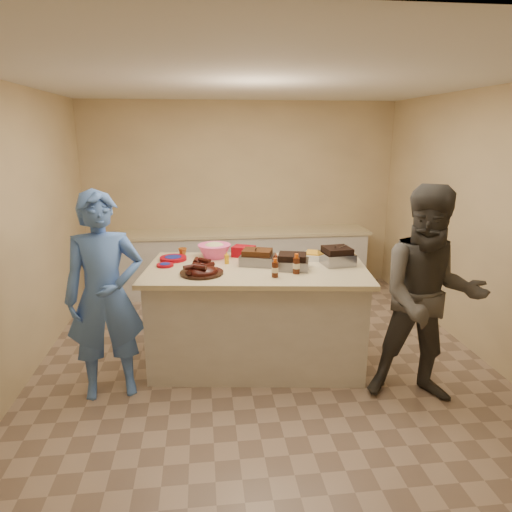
{
  "coord_description": "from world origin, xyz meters",
  "views": [
    {
      "loc": [
        -0.57,
        -4.16,
        2.27
      ],
      "look_at": [
        -0.07,
        0.08,
        1.1
      ],
      "focal_mm": 32.0,
      "sensor_mm": 36.0,
      "label": 1
    }
  ],
  "objects": [
    {
      "name": "pulled_pork_tray",
      "position": [
        -0.05,
        0.13,
        1.0
      ],
      "size": [
        0.38,
        0.33,
        0.1
      ],
      "primitive_type": "cube",
      "rotation": [
        0.0,
        0.0,
        -0.3
      ],
      "color": "#47230F",
      "rests_on": "island"
    },
    {
      "name": "guest_gray",
      "position": [
        1.29,
        -0.78,
        0.0
      ],
      "size": [
        1.34,
        2.04,
        0.71
      ],
      "primitive_type": "imported",
      "rotation": [
        0.0,
        0.0,
        -0.25
      ],
      "color": "#4C4944",
      "rests_on": "ground"
    },
    {
      "name": "room",
      "position": [
        0.0,
        0.0,
        0.0
      ],
      "size": [
        4.5,
        5.0,
        2.7
      ],
      "primitive_type": null,
      "color": "#D6BB88",
      "rests_on": "ground"
    },
    {
      "name": "back_counter",
      "position": [
        0.0,
        2.2,
        0.45
      ],
      "size": [
        3.6,
        0.64,
        0.9
      ],
      "primitive_type": null,
      "color": "beige",
      "rests_on": "ground"
    },
    {
      "name": "coleslaw_bowl",
      "position": [
        -0.46,
        0.44,
        1.0
      ],
      "size": [
        0.38,
        0.38,
        0.24
      ],
      "primitive_type": null,
      "rotation": [
        0.0,
        0.0,
        -0.13
      ],
      "color": "#FF509B",
      "rests_on": "island"
    },
    {
      "name": "plate_stack_small",
      "position": [
        -0.95,
        0.17,
        1.0
      ],
      "size": [
        0.18,
        0.18,
        0.02
      ],
      "primitive_type": "cylinder",
      "rotation": [
        0.0,
        0.0,
        -0.13
      ],
      "color": "maroon",
      "rests_on": "island"
    },
    {
      "name": "sauce_bowl",
      "position": [
        -0.02,
        0.23,
        1.0
      ],
      "size": [
        0.13,
        0.05,
        0.12
      ],
      "primitive_type": "imported",
      "rotation": [
        0.0,
        0.0,
        -0.13
      ],
      "color": "silver",
      "rests_on": "island"
    },
    {
      "name": "mustard_bottle",
      "position": [
        -0.35,
        0.19,
        1.0
      ],
      "size": [
        0.05,
        0.05,
        0.12
      ],
      "primitive_type": "cylinder",
      "rotation": [
        0.0,
        0.0,
        -0.13
      ],
      "color": "#ECA510",
      "rests_on": "island"
    },
    {
      "name": "island",
      "position": [
        -0.07,
        0.03,
        0.0
      ],
      "size": [
        2.24,
        1.38,
        1.0
      ],
      "primitive_type": null,
      "rotation": [
        0.0,
        0.0,
        -0.13
      ],
      "color": "beige",
      "rests_on": "ground"
    },
    {
      "name": "bbq_bottle_a",
      "position": [
        0.06,
        -0.29,
        1.0
      ],
      "size": [
        0.07,
        0.07,
        0.18
      ],
      "primitive_type": "cylinder",
      "rotation": [
        0.0,
        0.0,
        -0.13
      ],
      "color": "#3A1609",
      "rests_on": "island"
    },
    {
      "name": "plate_stack_large",
      "position": [
        -0.88,
        0.39,
        1.0
      ],
      "size": [
        0.31,
        0.31,
        0.03
      ],
      "primitive_type": "cylinder",
      "rotation": [
        0.0,
        0.0,
        -0.13
      ],
      "color": "maroon",
      "rests_on": "island"
    },
    {
      "name": "roasting_pan",
      "position": [
        0.73,
        0.05,
        1.0
      ],
      "size": [
        0.33,
        0.33,
        0.12
      ],
      "primitive_type": "cube",
      "rotation": [
        0.0,
        0.0,
        0.12
      ],
      "color": "gray",
      "rests_on": "island"
    },
    {
      "name": "sausage_plate",
      "position": [
        0.17,
        0.3,
        1.0
      ],
      "size": [
        0.28,
        0.28,
        0.04
      ],
      "primitive_type": "cylinder",
      "rotation": [
        0.0,
        0.0,
        -0.08
      ],
      "color": "silver",
      "rests_on": "island"
    },
    {
      "name": "brisket_tray",
      "position": [
        0.27,
        -0.06,
        1.0
      ],
      "size": [
        0.36,
        0.32,
        0.09
      ],
      "primitive_type": "cube",
      "rotation": [
        0.0,
        0.0,
        -0.26
      ],
      "color": "black",
      "rests_on": "island"
    },
    {
      "name": "plastic_cup",
      "position": [
        -0.79,
        0.55,
        1.0
      ],
      "size": [
        0.1,
        0.1,
        0.09
      ],
      "primitive_type": "imported",
      "rotation": [
        0.0,
        0.0,
        -0.13
      ],
      "color": "#A55619",
      "rests_on": "island"
    },
    {
      "name": "rib_platter",
      "position": [
        -0.6,
        -0.12,
        1.0
      ],
      "size": [
        0.43,
        0.43,
        0.16
      ],
      "primitive_type": null,
      "rotation": [
        0.0,
        0.0,
        -0.08
      ],
      "color": "#3A0E09",
      "rests_on": "island"
    },
    {
      "name": "mac_cheese_dish",
      "position": [
        0.61,
        0.24,
        1.0
      ],
      "size": [
        0.36,
        0.32,
        0.08
      ],
      "primitive_type": "cube",
      "rotation": [
        0.0,
        0.0,
        -0.37
      ],
      "color": "gold",
      "rests_on": "island"
    },
    {
      "name": "basket_stack",
      "position": [
        -0.15,
        0.45,
        1.0
      ],
      "size": [
        0.27,
        0.24,
        0.11
      ],
      "primitive_type": "cube",
      "rotation": [
        0.0,
        0.0,
        -0.45
      ],
      "color": "maroon",
      "rests_on": "island"
    },
    {
      "name": "bbq_bottle_b",
      "position": [
        0.27,
        -0.21,
        1.0
      ],
      "size": [
        0.07,
        0.07,
        0.19
      ],
      "primitive_type": "cylinder",
      "rotation": [
        0.0,
        0.0,
        -0.13
      ],
      "color": "#3A1609",
      "rests_on": "island"
    },
    {
      "name": "guest_blue",
      "position": [
        -1.42,
        -0.38,
        0.0
      ],
      "size": [
        0.96,
        1.91,
        0.44
      ],
      "primitive_type": "imported",
      "rotation": [
        0.0,
        0.0,
        0.17
      ],
      "color": "#4A77D1",
      "rests_on": "ground"
    }
  ]
}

